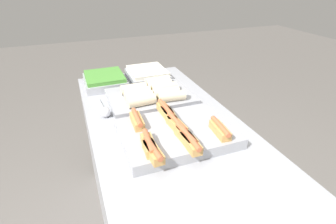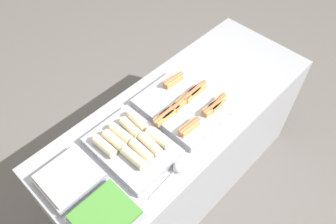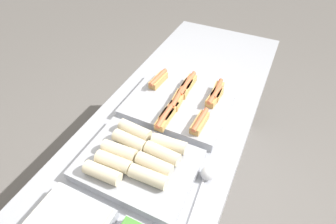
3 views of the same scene
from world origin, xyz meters
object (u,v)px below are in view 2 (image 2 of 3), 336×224
(tray_hotdogs, at_px, (182,107))
(tray_wraps, at_px, (132,145))
(tray_side_back, at_px, (69,178))
(serving_spoon_near, at_px, (177,169))
(tray_side_front, at_px, (106,217))

(tray_hotdogs, distance_m, tray_wraps, 0.39)
(tray_side_back, xyz_separation_m, serving_spoon_near, (0.42, -0.36, -0.01))
(tray_hotdogs, height_order, tray_wraps, tray_wraps)
(tray_wraps, distance_m, tray_side_front, 0.41)
(tray_side_front, distance_m, serving_spoon_near, 0.43)
(tray_wraps, distance_m, serving_spoon_near, 0.28)
(serving_spoon_near, bearing_deg, tray_side_back, 139.53)
(tray_hotdogs, bearing_deg, tray_side_front, -165.31)
(tray_wraps, relative_size, serving_spoon_near, 1.89)
(tray_hotdogs, xyz_separation_m, serving_spoon_near, (-0.33, -0.26, -0.01))
(tray_side_front, xyz_separation_m, tray_side_back, (0.00, 0.29, 0.00))
(serving_spoon_near, bearing_deg, tray_wraps, 103.39)
(tray_side_back, bearing_deg, tray_hotdogs, -7.33)
(tray_side_front, relative_size, tray_side_back, 1.00)
(tray_hotdogs, relative_size, tray_side_back, 1.72)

